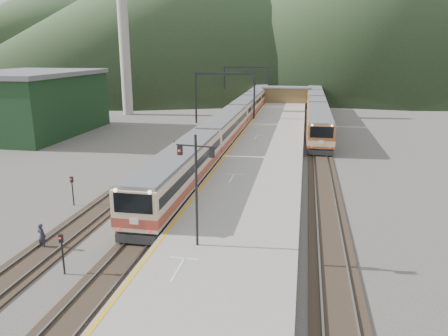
% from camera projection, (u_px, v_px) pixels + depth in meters
% --- Properties ---
extents(track_main, '(2.60, 200.00, 0.23)m').
position_uv_depth(track_main, '(225.00, 143.00, 54.70)').
color(track_main, black).
rests_on(track_main, ground).
extents(track_far, '(2.60, 200.00, 0.23)m').
position_uv_depth(track_far, '(187.00, 142.00, 55.58)').
color(track_far, black).
rests_on(track_far, ground).
extents(track_second, '(2.60, 200.00, 0.23)m').
position_uv_depth(track_second, '(319.00, 147.00, 52.68)').
color(track_second, black).
rests_on(track_second, ground).
extents(platform, '(8.00, 100.00, 1.00)m').
position_uv_depth(platform, '(269.00, 145.00, 51.70)').
color(platform, gray).
rests_on(platform, ground).
extents(gantry_near, '(9.55, 0.25, 8.00)m').
position_uv_depth(gantry_near, '(225.00, 88.00, 67.97)').
color(gantry_near, black).
rests_on(gantry_near, ground).
extents(gantry_far, '(9.55, 0.25, 8.00)m').
position_uv_depth(gantry_far, '(246.00, 78.00, 91.68)').
color(gantry_far, black).
rests_on(gantry_far, ground).
extents(warehouse, '(14.50, 20.50, 8.60)m').
position_uv_depth(warehouse, '(29.00, 103.00, 60.39)').
color(warehouse, black).
rests_on(warehouse, ground).
extents(smokestack, '(1.80, 1.80, 30.00)m').
position_uv_depth(smokestack, '(123.00, 28.00, 75.49)').
color(smokestack, '#9E998E').
rests_on(smokestack, ground).
extents(station_shed, '(9.40, 4.40, 3.10)m').
position_uv_depth(station_shed, '(286.00, 94.00, 89.09)').
color(station_shed, brown).
rests_on(station_shed, platform).
extents(hill_a, '(180.00, 180.00, 60.00)m').
position_uv_depth(hill_a, '(198.00, 6.00, 196.10)').
color(hill_a, '#2A4024').
rests_on(hill_a, ground).
extents(hill_d, '(200.00, 200.00, 55.00)m').
position_uv_depth(hill_d, '(87.00, 21.00, 258.24)').
color(hill_d, '#2A4024').
rests_on(hill_d, ground).
extents(main_train, '(2.89, 79.35, 3.53)m').
position_uv_depth(main_train, '(237.00, 117.00, 63.24)').
color(main_train, beige).
rests_on(main_train, track_main).
extents(second_train, '(3.01, 61.66, 3.67)m').
position_uv_depth(second_train, '(316.00, 105.00, 76.53)').
color(second_train, '#A5592A').
rests_on(second_train, track_second).
extents(signal_mast, '(2.19, 0.46, 6.22)m').
position_uv_depth(signal_mast, '(196.00, 179.00, 23.23)').
color(signal_mast, black).
rests_on(signal_mast, platform).
extents(short_signal_a, '(0.26, 0.23, 2.27)m').
position_uv_depth(short_signal_a, '(62.00, 249.00, 22.71)').
color(short_signal_a, black).
rests_on(short_signal_a, ground).
extents(short_signal_b, '(0.23, 0.18, 2.27)m').
position_uv_depth(short_signal_b, '(175.00, 149.00, 45.56)').
color(short_signal_b, black).
rests_on(short_signal_b, ground).
extents(short_signal_c, '(0.25, 0.20, 2.27)m').
position_uv_depth(short_signal_c, '(72.00, 187.00, 32.88)').
color(short_signal_c, black).
rests_on(short_signal_c, ground).
extents(worker, '(0.63, 0.48, 1.57)m').
position_uv_depth(worker, '(42.00, 236.00, 25.89)').
color(worker, '#242634').
rests_on(worker, ground).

